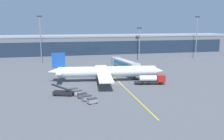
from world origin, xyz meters
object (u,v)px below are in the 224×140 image
object	(u,v)px
belt_loader	(63,92)
baggage_cart_3	(78,93)
main_airliner	(106,72)
baggage_cart_4	(73,91)
baggage_cart_1	(87,98)
fuel_tanker	(152,79)
baggage_cart_2	(82,95)
baggage_cart_0	(92,101)

from	to	relation	value
belt_loader	baggage_cart_3	size ratio (longest dim) A/B	2.32
belt_loader	baggage_cart_3	bearing A→B (deg)	-8.38
main_airliner	baggage_cart_4	distance (m)	19.93
baggage_cart_1	baggage_cart_3	world-z (taller)	same
baggage_cart_1	baggage_cart_4	distance (m)	9.60
baggage_cart_3	baggage_cart_4	bearing A→B (deg)	107.57
fuel_tanker	baggage_cart_3	world-z (taller)	fuel_tanker
baggage_cart_2	baggage_cart_4	world-z (taller)	same
fuel_tanker	baggage_cart_4	bearing A→B (deg)	-169.17
main_airliner	baggage_cart_1	distance (m)	25.90
fuel_tanker	belt_loader	bearing A→B (deg)	-166.04
main_airliner	baggage_cart_1	size ratio (longest dim) A/B	14.52
belt_loader	baggage_cart_4	size ratio (longest dim) A/B	2.32
belt_loader	baggage_cart_2	world-z (taller)	belt_loader
baggage_cart_1	baggage_cart_2	distance (m)	3.20
main_airliner	fuel_tanker	bearing A→B (deg)	-31.16
main_airliner	baggage_cart_0	distance (m)	28.33
baggage_cart_0	baggage_cart_3	distance (m)	9.60
main_airliner	baggage_cart_0	xyz separation A→B (m)	(-9.80, -26.43, -2.83)
baggage_cart_0	baggage_cart_2	distance (m)	6.40
main_airliner	baggage_cart_1	bearing A→B (deg)	-114.73
belt_loader	baggage_cart_3	world-z (taller)	belt_loader
baggage_cart_3	belt_loader	bearing A→B (deg)	171.62
belt_loader	baggage_cart_1	world-z (taller)	belt_loader
belt_loader	main_airliner	bearing A→B (deg)	44.53
baggage_cart_4	fuel_tanker	bearing A→B (deg)	10.83
fuel_tanker	baggage_cart_1	xyz separation A→B (m)	(-25.36, -14.56, -0.96)
baggage_cart_1	baggage_cart_2	world-z (taller)	same
fuel_tanker	baggage_cart_2	bearing A→B (deg)	-156.39
belt_loader	baggage_cart_4	xyz separation A→B (m)	(3.27, 2.43, -0.21)
baggage_cart_2	baggage_cart_4	bearing A→B (deg)	107.57
baggage_cart_0	baggage_cart_1	distance (m)	3.20
fuel_tanker	baggage_cart_0	distance (m)	30.10
main_airliner	baggage_cart_4	bearing A→B (deg)	-133.85
fuel_tanker	baggage_cart_3	xyz separation A→B (m)	(-27.29, -8.46, -0.96)
belt_loader	baggage_cart_2	distance (m)	6.37
main_airliner	baggage_cart_2	world-z (taller)	main_airliner
baggage_cart_2	baggage_cart_3	size ratio (longest dim) A/B	1.00
belt_loader	baggage_cart_1	bearing A→B (deg)	-47.49
baggage_cart_0	baggage_cart_2	xyz separation A→B (m)	(-1.93, 6.10, 0.00)
baggage_cart_1	baggage_cart_3	size ratio (longest dim) A/B	1.00
baggage_cart_0	fuel_tanker	bearing A→B (deg)	35.82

